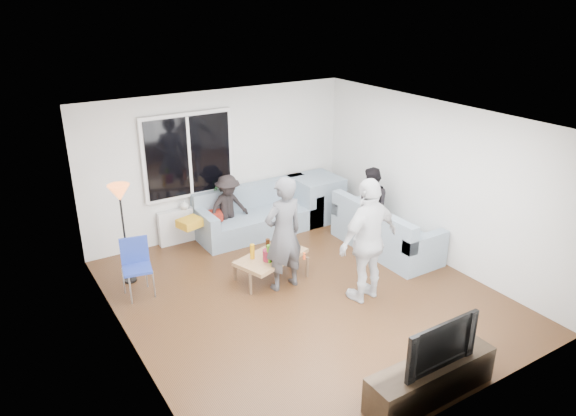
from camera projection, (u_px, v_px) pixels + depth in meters
floor at (304, 296)px, 7.89m from camera, size 5.00×5.50×0.04m
ceiling at (306, 119)px, 6.90m from camera, size 5.00×5.50×0.04m
wall_back at (219, 163)px, 9.58m from camera, size 5.00×0.04×2.60m
wall_front at (462, 306)px, 5.22m from camera, size 5.00×0.04×2.60m
wall_left at (123, 258)px, 6.16m from camera, size 0.04×5.50×2.60m
wall_right at (435, 181)px, 8.63m from camera, size 0.04×5.50×2.60m
window_frame at (188, 155)px, 9.12m from camera, size 1.62×0.06×1.47m
window_glass at (189, 156)px, 9.09m from camera, size 1.50×0.02×1.35m
window_mullion at (189, 156)px, 9.08m from camera, size 0.05×0.03×1.35m
radiator at (194, 223)px, 9.56m from camera, size 1.30×0.12×0.62m
potted_plant at (216, 192)px, 9.56m from camera, size 0.26×0.24×0.40m
vase at (184, 205)px, 9.31m from camera, size 0.17×0.17×0.16m
sofa_back_section at (259, 211)px, 9.77m from camera, size 2.30×0.85×0.85m
sofa_right_section at (386, 227)px, 9.12m from camera, size 2.00×0.85×0.85m
sofa_corner at (316, 198)px, 10.38m from camera, size 0.85×0.85×0.85m
cushion_yellow at (190, 223)px, 9.06m from camera, size 0.45×0.41×0.14m
cushion_red at (211, 216)px, 9.33m from camera, size 0.42×0.37×0.13m
coffee_table at (271, 267)px, 8.26m from camera, size 1.23×0.91×0.40m
pitcher at (268, 255)px, 8.00m from camera, size 0.17×0.17×0.17m
side_chair at (137, 269)px, 7.71m from camera, size 0.47×0.47×0.86m
floor_lamp at (124, 235)px, 7.97m from camera, size 0.32×0.32×1.56m
player_left at (284, 234)px, 7.78m from camera, size 0.66×0.45×1.75m
player_right at (369, 240)px, 7.48m from camera, size 1.12×0.57×1.83m
spectator_right at (371, 205)px, 9.36m from camera, size 0.68×0.77×1.34m
spectator_back at (228, 208)px, 9.43m from camera, size 0.83×0.54×1.21m
tv_console at (431, 379)px, 5.84m from camera, size 1.60×0.40×0.44m
television at (435, 341)px, 5.65m from camera, size 0.97×0.13×0.56m
bottle_a at (252, 252)px, 8.04m from camera, size 0.07×0.07×0.23m
bottle_d at (287, 248)px, 8.17m from camera, size 0.07×0.07×0.21m
bottle_b at (269, 254)px, 7.94m from camera, size 0.08×0.08×0.27m
bottle_c at (268, 244)px, 8.33m from camera, size 0.07×0.07×0.19m
bottle_e at (288, 241)px, 8.43m from camera, size 0.07×0.07×0.20m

